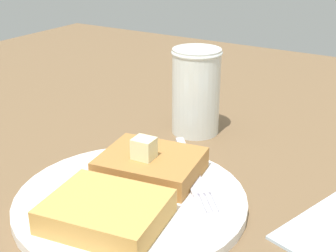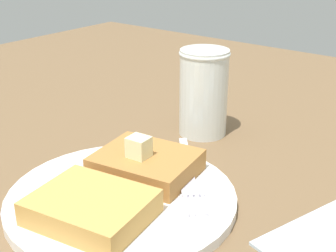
# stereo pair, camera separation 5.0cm
# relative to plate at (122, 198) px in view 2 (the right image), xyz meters

# --- Properties ---
(table_surface) EXTENTS (1.27, 1.27, 0.03)m
(table_surface) POSITION_rel_plate_xyz_m (-0.04, -0.04, -0.02)
(table_surface) COLOR brown
(table_surface) RESTS_ON ground
(plate) EXTENTS (0.22, 0.22, 0.01)m
(plate) POSITION_rel_plate_xyz_m (0.00, 0.00, 0.00)
(plate) COLOR white
(plate) RESTS_ON table_surface
(toast_slice_left) EXTENTS (0.10, 0.11, 0.02)m
(toast_slice_left) POSITION_rel_plate_xyz_m (-0.05, -0.01, 0.02)
(toast_slice_left) COLOR #AA7238
(toast_slice_left) RESTS_ON plate
(toast_slice_middle) EXTENTS (0.10, 0.11, 0.02)m
(toast_slice_middle) POSITION_rel_plate_xyz_m (0.05, 0.01, 0.02)
(toast_slice_middle) COLOR tan
(toast_slice_middle) RESTS_ON plate
(butter_pat_primary) EXTENTS (0.02, 0.02, 0.02)m
(butter_pat_primary) POSITION_rel_plate_xyz_m (-0.04, -0.01, 0.04)
(butter_pat_primary) COLOR beige
(butter_pat_primary) RESTS_ON toast_slice_left
(fork) EXTENTS (0.13, 0.12, 0.00)m
(fork) POSITION_rel_plate_xyz_m (-0.06, 0.03, 0.01)
(fork) COLOR silver
(fork) RESTS_ON plate
(syrup_jar) EXTENTS (0.06, 0.06, 0.11)m
(syrup_jar) POSITION_rel_plate_xyz_m (-0.19, -0.03, 0.04)
(syrup_jar) COLOR #59280E
(syrup_jar) RESTS_ON table_surface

